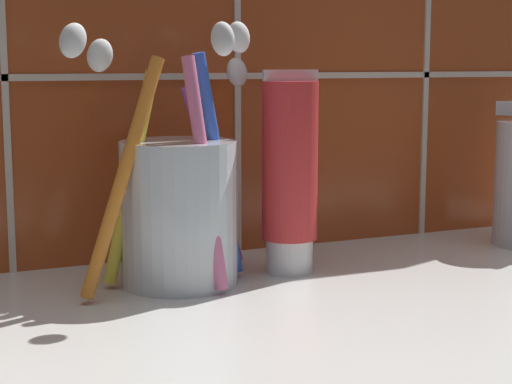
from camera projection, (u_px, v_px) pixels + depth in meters
The scene contains 4 objects.
sink_counter at pixel (313, 321), 54.57cm from camera, with size 72.13×34.87×2.00cm, color silver.
tile_wall_backsplash at pixel (212, 10), 67.48cm from camera, with size 82.13×1.72×42.88cm.
toothbrush_cup at pixel (179, 205), 59.14cm from camera, with size 16.42×10.26×18.34cm.
toothpaste_tube at pixel (290, 173), 62.31cm from camera, with size 4.29×4.09×14.86cm.
Camera 1 is at (-24.61, -46.73, 17.42)cm, focal length 60.00 mm.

